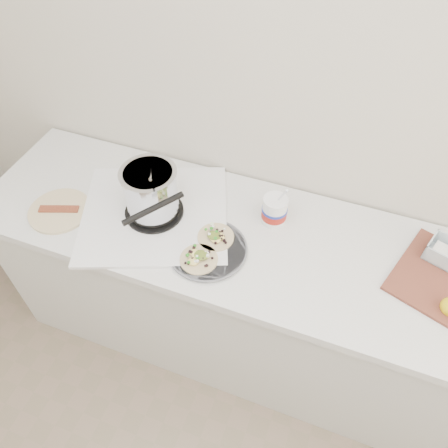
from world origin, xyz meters
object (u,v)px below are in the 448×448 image
(tub, at_px, (275,209))
(bacon_plate, at_px, (60,211))
(stove, at_px, (152,199))
(taco_plate, at_px, (207,248))

(tub, relative_size, bacon_plate, 0.90)
(stove, relative_size, bacon_plate, 2.95)
(taco_plate, bearing_deg, bacon_plate, -177.70)
(taco_plate, xyz_separation_m, tub, (0.19, 0.24, 0.05))
(tub, xyz_separation_m, bacon_plate, (-0.84, -0.26, -0.06))
(stove, distance_m, taco_plate, 0.30)
(stove, xyz_separation_m, bacon_plate, (-0.38, -0.12, -0.09))
(bacon_plate, bearing_deg, tub, 17.36)
(stove, height_order, tub, stove)
(tub, bearing_deg, taco_plate, -129.31)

